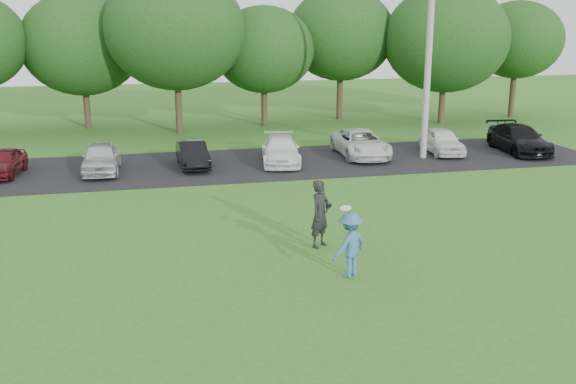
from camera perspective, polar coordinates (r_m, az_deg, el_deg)
name	(u,v)px	position (r m, az deg, el deg)	size (l,w,h in m)	color
ground	(320,282)	(15.44, 2.90, -8.00)	(100.00, 100.00, 0.00)	#2F681D
parking_lot	(239,164)	(27.61, -4.36, 2.46)	(32.00, 6.50, 0.03)	black
utility_pole	(430,33)	(28.85, 12.50, 13.64)	(0.28, 0.28, 10.94)	#9A9A95
frisbee_player	(350,245)	(15.55, 5.52, -4.67)	(1.21, 1.06, 1.79)	teal
camera_bystander	(320,214)	(17.47, 2.89, -1.94)	(0.81, 0.78, 1.87)	black
parked_cars	(284,149)	(27.83, -0.32, 3.86)	(28.13, 5.05, 1.24)	#A8ABAF
tree_row	(238,40)	(36.83, -4.45, 13.33)	(42.39, 9.85, 8.64)	#38281C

